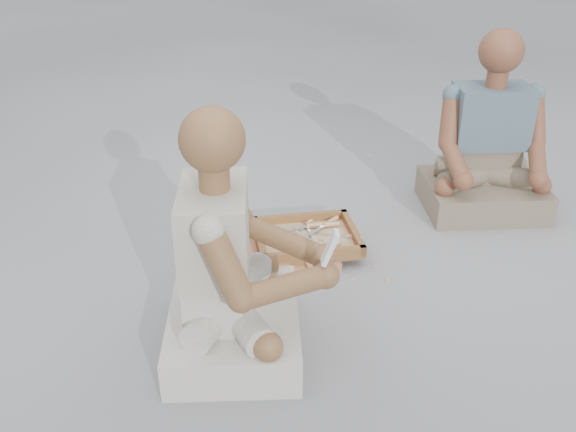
# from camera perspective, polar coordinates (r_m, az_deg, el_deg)

# --- Properties ---
(ground) EXTENTS (60.00, 60.00, 0.00)m
(ground) POSITION_cam_1_polar(r_m,az_deg,el_deg) (2.56, 1.05, -8.03)
(ground) COLOR #A0A0A5
(ground) RESTS_ON ground
(carved_panel) EXTENTS (0.72, 0.59, 0.04)m
(carved_panel) POSITION_cam_1_polar(r_m,az_deg,el_deg) (2.85, -2.44, -3.42)
(carved_panel) COLOR #A2623E
(carved_panel) RESTS_ON ground
(tool_tray) EXTENTS (0.52, 0.46, 0.06)m
(tool_tray) POSITION_cam_1_polar(r_m,az_deg,el_deg) (2.88, 1.65, -2.05)
(tool_tray) COLOR brown
(tool_tray) RESTS_ON carved_panel
(chisel_0) EXTENTS (0.22, 0.07, 0.02)m
(chisel_0) POSITION_cam_1_polar(r_m,az_deg,el_deg) (2.97, 3.50, -0.76)
(chisel_0) COLOR silver
(chisel_0) RESTS_ON tool_tray
(chisel_1) EXTENTS (0.14, 0.19, 0.02)m
(chisel_1) POSITION_cam_1_polar(r_m,az_deg,el_deg) (3.00, 3.74, -0.53)
(chisel_1) COLOR silver
(chisel_1) RESTS_ON tool_tray
(chisel_2) EXTENTS (0.22, 0.05, 0.02)m
(chisel_2) POSITION_cam_1_polar(r_m,az_deg,el_deg) (2.90, 5.53, -1.85)
(chisel_2) COLOR silver
(chisel_2) RESTS_ON tool_tray
(chisel_3) EXTENTS (0.07, 0.22, 0.02)m
(chisel_3) POSITION_cam_1_polar(r_m,az_deg,el_deg) (2.80, -0.09, -2.81)
(chisel_3) COLOR silver
(chisel_3) RESTS_ON tool_tray
(chisel_4) EXTENTS (0.11, 0.21, 0.02)m
(chisel_4) POSITION_cam_1_polar(r_m,az_deg,el_deg) (3.00, 1.79, -0.68)
(chisel_4) COLOR silver
(chisel_4) RESTS_ON tool_tray
(chisel_5) EXTENTS (0.08, 0.22, 0.02)m
(chisel_5) POSITION_cam_1_polar(r_m,az_deg,el_deg) (2.87, 2.30, -2.00)
(chisel_5) COLOR silver
(chisel_5) RESTS_ON tool_tray
(chisel_6) EXTENTS (0.22, 0.07, 0.02)m
(chisel_6) POSITION_cam_1_polar(r_m,az_deg,el_deg) (2.96, 1.93, -0.88)
(chisel_6) COLOR silver
(chisel_6) RESTS_ON tool_tray
(chisel_7) EXTENTS (0.21, 0.10, 0.02)m
(chisel_7) POSITION_cam_1_polar(r_m,az_deg,el_deg) (2.85, 3.58, -2.35)
(chisel_7) COLOR silver
(chisel_7) RESTS_ON tool_tray
(chisel_8) EXTENTS (0.17, 0.16, 0.02)m
(chisel_8) POSITION_cam_1_polar(r_m,az_deg,el_deg) (2.82, 2.95, -2.59)
(chisel_8) COLOR silver
(chisel_8) RESTS_ON tool_tray
(wood_chip_0) EXTENTS (0.02, 0.02, 0.00)m
(wood_chip_0) POSITION_cam_1_polar(r_m,az_deg,el_deg) (3.22, 0.43, 0.15)
(wood_chip_0) COLOR tan
(wood_chip_0) RESTS_ON ground
(wood_chip_1) EXTENTS (0.02, 0.02, 0.00)m
(wood_chip_1) POSITION_cam_1_polar(r_m,az_deg,el_deg) (2.92, 5.78, -3.12)
(wood_chip_1) COLOR tan
(wood_chip_1) RESTS_ON ground
(wood_chip_2) EXTENTS (0.02, 0.02, 0.00)m
(wood_chip_2) POSITION_cam_1_polar(r_m,az_deg,el_deg) (2.97, -3.55, -2.42)
(wood_chip_2) COLOR tan
(wood_chip_2) RESTS_ON ground
(wood_chip_3) EXTENTS (0.02, 0.02, 0.00)m
(wood_chip_3) POSITION_cam_1_polar(r_m,az_deg,el_deg) (2.74, 1.74, -5.26)
(wood_chip_3) COLOR tan
(wood_chip_3) RESTS_ON ground
(wood_chip_4) EXTENTS (0.02, 0.02, 0.00)m
(wood_chip_4) POSITION_cam_1_polar(r_m,az_deg,el_deg) (3.26, -3.30, 0.49)
(wood_chip_4) COLOR tan
(wood_chip_4) RESTS_ON ground
(wood_chip_5) EXTENTS (0.02, 0.02, 0.00)m
(wood_chip_5) POSITION_cam_1_polar(r_m,az_deg,el_deg) (2.96, 0.04, -2.55)
(wood_chip_5) COLOR tan
(wood_chip_5) RESTS_ON ground
(wood_chip_6) EXTENTS (0.02, 0.02, 0.00)m
(wood_chip_6) POSITION_cam_1_polar(r_m,az_deg,el_deg) (2.81, 4.63, -4.43)
(wood_chip_6) COLOR tan
(wood_chip_6) RESTS_ON ground
(wood_chip_7) EXTENTS (0.02, 0.02, 0.00)m
(wood_chip_7) POSITION_cam_1_polar(r_m,az_deg,el_deg) (3.24, 2.52, 0.33)
(wood_chip_7) COLOR tan
(wood_chip_7) RESTS_ON ground
(wood_chip_8) EXTENTS (0.02, 0.02, 0.00)m
(wood_chip_8) POSITION_cam_1_polar(r_m,az_deg,el_deg) (3.13, -3.24, -0.78)
(wood_chip_8) COLOR tan
(wood_chip_8) RESTS_ON ground
(wood_chip_9) EXTENTS (0.02, 0.02, 0.00)m
(wood_chip_9) POSITION_cam_1_polar(r_m,az_deg,el_deg) (2.95, 1.86, -2.63)
(wood_chip_9) COLOR tan
(wood_chip_9) RESTS_ON ground
(wood_chip_10) EXTENTS (0.02, 0.02, 0.00)m
(wood_chip_10) POSITION_cam_1_polar(r_m,az_deg,el_deg) (2.76, -4.53, -5.07)
(wood_chip_10) COLOR tan
(wood_chip_10) RESTS_ON ground
(wood_chip_11) EXTENTS (0.02, 0.02, 0.00)m
(wood_chip_11) POSITION_cam_1_polar(r_m,az_deg,el_deg) (2.72, 5.81, -5.63)
(wood_chip_11) COLOR tan
(wood_chip_11) RESTS_ON ground
(wood_chip_12) EXTENTS (0.02, 0.02, 0.00)m
(wood_chip_12) POSITION_cam_1_polar(r_m,az_deg,el_deg) (2.82, 7.76, -4.49)
(wood_chip_12) COLOR tan
(wood_chip_12) RESTS_ON ground
(wood_chip_13) EXTENTS (0.02, 0.02, 0.00)m
(wood_chip_13) POSITION_cam_1_polar(r_m,az_deg,el_deg) (2.86, 2.98, -3.68)
(wood_chip_13) COLOR tan
(wood_chip_13) RESTS_ON ground
(wood_chip_14) EXTENTS (0.02, 0.02, 0.00)m
(wood_chip_14) POSITION_cam_1_polar(r_m,az_deg,el_deg) (2.74, 8.88, -5.67)
(wood_chip_14) COLOR tan
(wood_chip_14) RESTS_ON ground
(craftsman) EXTENTS (0.62, 0.61, 0.90)m
(craftsman) POSITION_cam_1_polar(r_m,az_deg,el_deg) (2.20, -5.15, -5.10)
(craftsman) COLOR beige
(craftsman) RESTS_ON ground
(companion) EXTENTS (0.62, 0.52, 0.90)m
(companion) POSITION_cam_1_polar(r_m,az_deg,el_deg) (3.32, 17.32, 5.38)
(companion) COLOR #796D57
(companion) RESTS_ON ground
(mobile_phone) EXTENTS (0.06, 0.05, 0.12)m
(mobile_phone) POSITION_cam_1_polar(r_m,az_deg,el_deg) (2.09, 3.75, -2.81)
(mobile_phone) COLOR white
(mobile_phone) RESTS_ON craftsman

